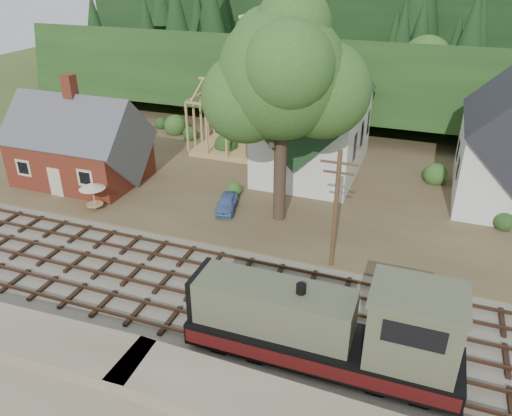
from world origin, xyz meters
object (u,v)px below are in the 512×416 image
(locomotive, at_px, (332,329))
(car_green, at_px, (57,156))
(patio_set, at_px, (92,187))
(car_blue, at_px, (227,203))

(locomotive, xyz_separation_m, car_green, (-29.42, 16.27, -1.28))
(locomotive, relative_size, car_green, 3.22)
(locomotive, height_order, patio_set, locomotive)
(locomotive, xyz_separation_m, patio_set, (-20.39, 9.56, -0.07))
(car_blue, xyz_separation_m, car_green, (-18.58, 3.42, 0.07))
(car_green, bearing_deg, car_blue, -115.68)
(locomotive, height_order, car_blue, locomotive)
(locomotive, bearing_deg, patio_set, 154.88)
(car_blue, bearing_deg, patio_set, -174.29)
(locomotive, relative_size, car_blue, 3.73)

